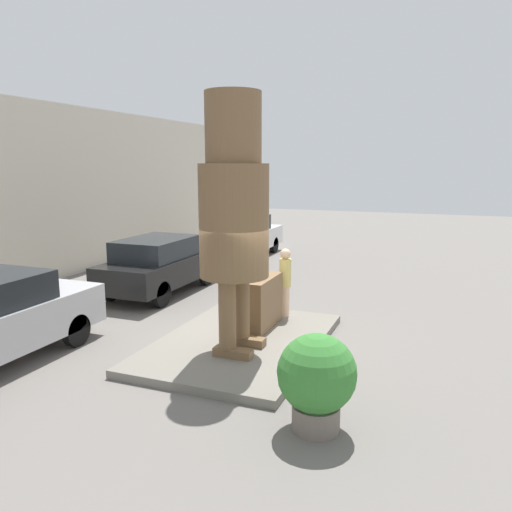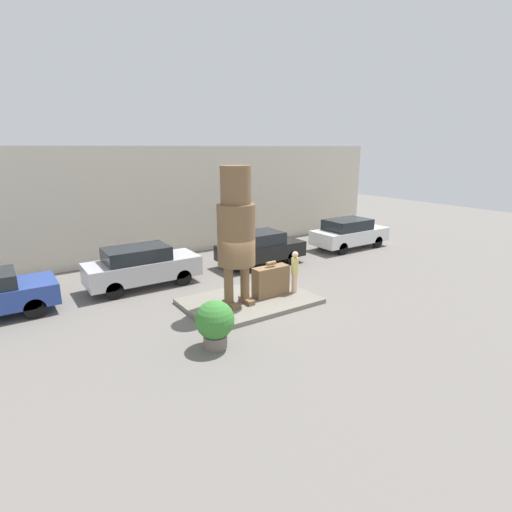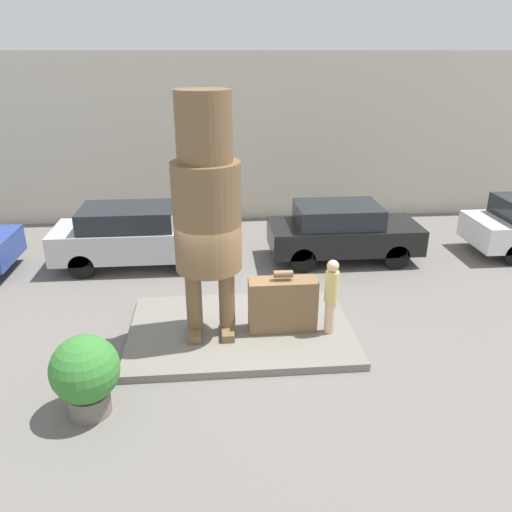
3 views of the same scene
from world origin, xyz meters
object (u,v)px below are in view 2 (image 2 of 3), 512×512
at_px(statue_figure, 236,226).
at_px(parked_car_silver, 142,266).
at_px(parked_car_white, 349,233).
at_px(parked_car_black, 260,248).
at_px(planter_pot, 215,322).
at_px(tourist, 295,270).
at_px(giant_suitcase, 271,281).

bearing_deg(statue_figure, parked_car_silver, 116.53).
xyz_separation_m(parked_car_silver, parked_car_white, (11.71, -0.09, -0.02)).
distance_m(parked_car_silver, parked_car_white, 11.71).
distance_m(parked_car_black, planter_pot, 8.32).
bearing_deg(statue_figure, planter_pot, -133.38).
distance_m(tourist, parked_car_white, 8.40).
bearing_deg(statue_figure, parked_car_white, 22.21).
relative_size(parked_car_white, planter_pot, 3.21).
height_order(tourist, parked_car_black, tourist).
height_order(parked_car_white, planter_pot, parked_car_white).
xyz_separation_m(parked_car_white, planter_pot, (-11.68, -6.07, -0.09)).
bearing_deg(parked_car_white, giant_suitcase, -154.39).
height_order(giant_suitcase, parked_car_white, parked_car_white).
relative_size(giant_suitcase, parked_car_white, 0.31).
bearing_deg(statue_figure, tourist, -5.10).
height_order(parked_car_black, planter_pot, parked_car_black).
distance_m(tourist, parked_car_silver, 6.14).
bearing_deg(parked_car_black, statue_figure, -132.88).
xyz_separation_m(tourist, parked_car_black, (1.28, 4.18, -0.18)).
height_order(parked_car_silver, parked_car_black, parked_car_silver).
height_order(parked_car_black, parked_car_white, parked_car_white).
bearing_deg(giant_suitcase, parked_car_silver, 130.77).
relative_size(giant_suitcase, planter_pot, 1.00).
bearing_deg(parked_car_white, parked_car_silver, 179.56).
xyz_separation_m(statue_figure, parked_car_white, (9.69, 3.96, -2.08)).
distance_m(statue_figure, parked_car_white, 10.67).
relative_size(giant_suitcase, parked_car_silver, 0.31).
relative_size(tourist, parked_car_black, 0.38).
height_order(statue_figure, parked_car_white, statue_figure).
bearing_deg(parked_car_white, parked_car_black, 179.90).
relative_size(statue_figure, tourist, 2.97).
distance_m(parked_car_silver, parked_car_black, 5.70).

